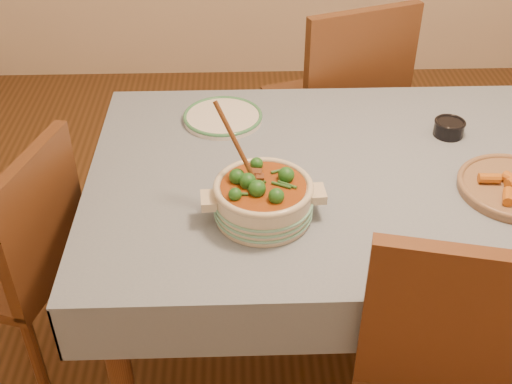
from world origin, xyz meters
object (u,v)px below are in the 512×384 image
(condiment_bowl, at_px, (449,127))
(chair_left, at_px, (20,255))
(dining_table, at_px, (363,195))
(chair_far, at_px, (342,101))
(white_plate, at_px, (223,117))
(stew_casserole, at_px, (263,197))

(condiment_bowl, relative_size, chair_left, 0.14)
(dining_table, xyz_separation_m, chair_left, (-1.08, -0.07, -0.16))
(dining_table, distance_m, chair_far, 0.80)
(white_plate, relative_size, condiment_bowl, 2.57)
(chair_far, bearing_deg, stew_casserole, 49.32)
(stew_casserole, relative_size, chair_far, 0.34)
(stew_casserole, bearing_deg, white_plate, 102.26)
(condiment_bowl, bearing_deg, chair_left, -169.03)
(dining_table, height_order, chair_left, chair_left)
(condiment_bowl, height_order, chair_left, chair_left)
(white_plate, bearing_deg, chair_left, -148.76)
(white_plate, height_order, chair_left, chair_left)
(condiment_bowl, distance_m, chair_far, 0.68)
(chair_left, bearing_deg, stew_casserole, 95.19)
(condiment_bowl, bearing_deg, stew_casserole, -146.82)
(dining_table, relative_size, condiment_bowl, 13.03)
(stew_casserole, height_order, white_plate, stew_casserole)
(dining_table, distance_m, stew_casserole, 0.42)
(chair_far, distance_m, chair_left, 1.42)
(dining_table, height_order, stew_casserole, stew_casserole)
(chair_left, bearing_deg, dining_table, 109.55)
(stew_casserole, relative_size, condiment_bowl, 2.65)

